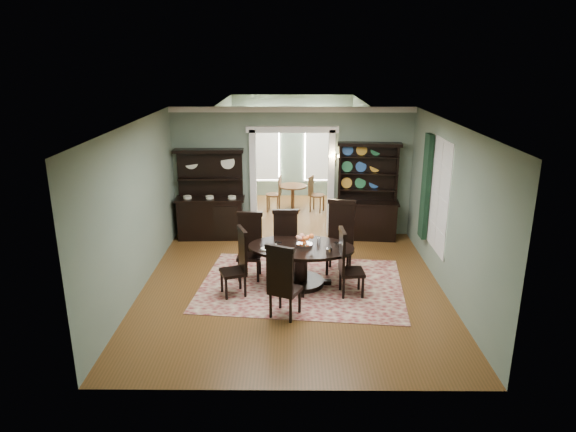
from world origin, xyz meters
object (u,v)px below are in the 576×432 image
dining_table (301,258)px  sideboard (211,208)px  welsh_dresser (367,204)px  parlor_table (293,194)px

dining_table → sideboard: sideboard is taller
welsh_dresser → sideboard: bearing=-174.6°
dining_table → welsh_dresser: (1.56, 2.60, 0.27)m
welsh_dresser → parlor_table: (-1.71, 2.17, -0.35)m
welsh_dresser → parlor_table: size_ratio=2.92×
sideboard → welsh_dresser: (3.61, 0.00, 0.08)m
dining_table → welsh_dresser: size_ratio=0.92×
sideboard → parlor_table: size_ratio=2.72×
dining_table → sideboard: (-2.05, 2.60, 0.19)m
sideboard → dining_table: bearing=-53.9°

